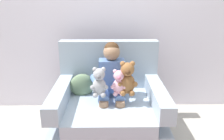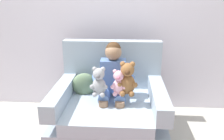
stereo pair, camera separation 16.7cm
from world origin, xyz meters
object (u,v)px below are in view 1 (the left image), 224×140
object	(u,v)px
plush_pink	(119,83)
throw_pillow	(82,85)
seated_child	(112,79)
plush_grey	(99,83)
armchair	(109,109)
plush_brown	(127,79)

from	to	relation	value
plush_pink	throw_pillow	size ratio (longest dim) A/B	0.99
seated_child	plush_grey	size ratio (longest dim) A/B	2.87
plush_pink	throw_pillow	bearing A→B (deg)	145.59
armchair	throw_pillow	size ratio (longest dim) A/B	4.23
throw_pillow	seated_child	bearing A→B (deg)	-17.36
armchair	plush_brown	xyz separation A→B (m)	(0.17, -0.12, 0.38)
seated_child	plush_brown	size ratio (longest dim) A/B	2.48
plush_brown	throw_pillow	world-z (taller)	plush_brown
armchair	plush_brown	world-z (taller)	armchair
armchair	plush_grey	distance (m)	0.40
plush_pink	throw_pillow	xyz separation A→B (m)	(-0.38, 0.26, -0.13)
throw_pillow	plush_brown	bearing A→B (deg)	-28.01
plush_grey	throw_pillow	world-z (taller)	plush_grey
seated_child	plush_brown	distance (m)	0.21
seated_child	throw_pillow	world-z (taller)	seated_child
plush_pink	seated_child	bearing A→B (deg)	111.56
seated_child	plush_grey	xyz separation A→B (m)	(-0.12, -0.19, 0.03)
plush_grey	plush_pink	xyz separation A→B (m)	(0.18, 0.03, -0.01)
plush_brown	plush_pink	size ratio (longest dim) A/B	1.30
plush_grey	seated_child	bearing A→B (deg)	71.78
armchair	seated_child	world-z (taller)	seated_child
seated_child	armchair	bearing A→B (deg)	-127.82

